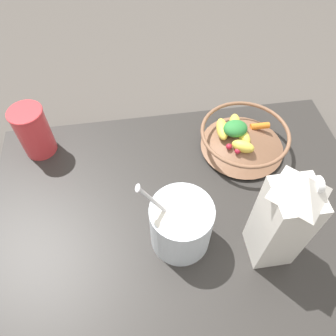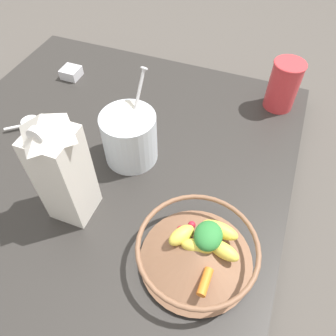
{
  "view_description": "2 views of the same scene",
  "coord_description": "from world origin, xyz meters",
  "px_view_note": "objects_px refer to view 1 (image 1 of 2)",
  "views": [
    {
      "loc": [
        -0.24,
        0.1,
        0.75
      ],
      "look_at": [
        0.21,
        0.03,
        0.12
      ],
      "focal_mm": 35.0,
      "sensor_mm": 36.0,
      "label": 1
    },
    {
      "loc": [
        0.35,
        -0.47,
        0.68
      ],
      "look_at": [
        0.18,
        -0.02,
        0.1
      ],
      "focal_mm": 35.0,
      "sensor_mm": 36.0,
      "label": 2
    }
  ],
  "objects_px": {
    "fruit_bowl": "(243,138)",
    "drinking_cup": "(33,131)",
    "milk_carton": "(284,219)",
    "yogurt_tub": "(181,224)"
  },
  "relations": [
    {
      "from": "fruit_bowl",
      "to": "yogurt_tub",
      "type": "distance_m",
      "value": 0.32
    },
    {
      "from": "fruit_bowl",
      "to": "milk_carton",
      "type": "height_order",
      "value": "milk_carton"
    },
    {
      "from": "milk_carton",
      "to": "drinking_cup",
      "type": "bearing_deg",
      "value": 54.68
    },
    {
      "from": "drinking_cup",
      "to": "milk_carton",
      "type": "bearing_deg",
      "value": -125.32
    },
    {
      "from": "fruit_bowl",
      "to": "drinking_cup",
      "type": "xyz_separation_m",
      "value": [
        0.08,
        0.55,
        0.03
      ]
    },
    {
      "from": "milk_carton",
      "to": "drinking_cup",
      "type": "height_order",
      "value": "milk_carton"
    },
    {
      "from": "fruit_bowl",
      "to": "milk_carton",
      "type": "bearing_deg",
      "value": 175.43
    },
    {
      "from": "drinking_cup",
      "to": "fruit_bowl",
      "type": "bearing_deg",
      "value": -98.1
    },
    {
      "from": "fruit_bowl",
      "to": "yogurt_tub",
      "type": "xyz_separation_m",
      "value": [
        -0.24,
        0.21,
        0.03
      ]
    },
    {
      "from": "fruit_bowl",
      "to": "yogurt_tub",
      "type": "bearing_deg",
      "value": 138.76
    }
  ]
}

